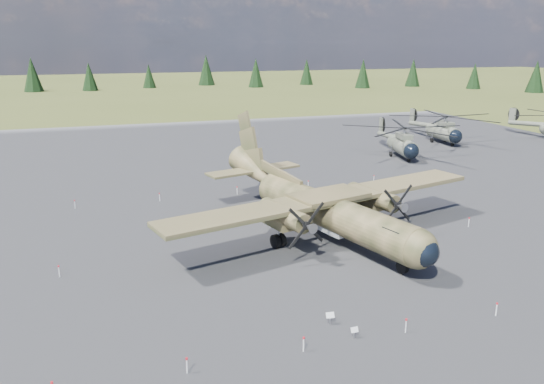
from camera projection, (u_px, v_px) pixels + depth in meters
name	position (u px, v px, depth m)	size (l,w,h in m)	color
ground	(288.00, 249.00, 40.84)	(500.00, 500.00, 0.00)	#505525
apron	(253.00, 211.00, 49.99)	(120.00, 120.00, 0.04)	#595A5E
transport_plane	(320.00, 203.00, 43.18)	(28.68, 25.66, 9.53)	#383A1F
helicopter_near	(403.00, 136.00, 72.11)	(20.11, 21.31, 4.32)	slate
helicopter_mid	(444.00, 124.00, 82.64)	(18.37, 20.87, 4.38)	slate
info_placard_left	(330.00, 316.00, 29.82)	(0.49, 0.24, 0.74)	gray
info_placard_right	(354.00, 331.00, 28.44)	(0.42, 0.18, 0.65)	gray
barrier_fence	(283.00, 244.00, 40.49)	(33.12, 29.62, 0.85)	white
treeline	(218.00, 187.00, 39.99)	(328.68, 331.46, 10.99)	black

